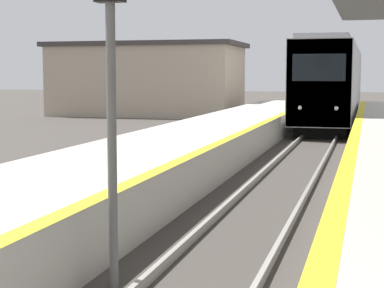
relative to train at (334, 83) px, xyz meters
name	(u,v)px	position (x,y,z in m)	size (l,w,h in m)	color
train	(334,83)	(0.00, 0.00, 0.00)	(2.68, 23.79, 4.46)	black
signal_near	(110,40)	(-1.09, -30.99, 0.90)	(0.36, 0.31, 4.53)	#595959
station_building	(148,79)	(-12.43, 2.53, 0.17)	(12.69, 6.79, 4.84)	tan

